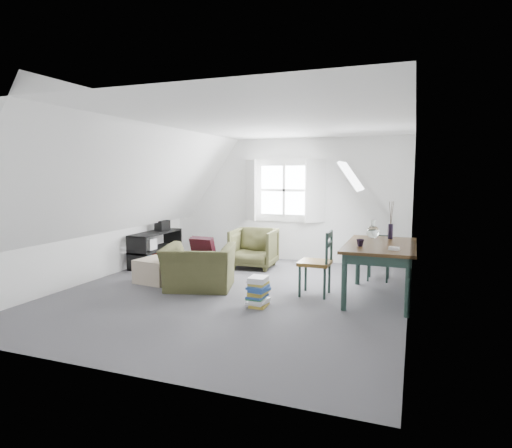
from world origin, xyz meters
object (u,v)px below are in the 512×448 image
at_px(ottoman, 157,270).
at_px(dining_table, 380,251).
at_px(dining_chair_far, 378,256).
at_px(armchair_far, 254,267).
at_px(dining_chair_near, 318,262).
at_px(media_shelf, 155,250).
at_px(armchair_near, 199,289).
at_px(magazine_stack, 258,292).

distance_m(ottoman, dining_table, 3.57).
height_order(ottoman, dining_chair_far, dining_chair_far).
bearing_deg(armchair_far, dining_table, -31.99).
bearing_deg(dining_chair_near, media_shelf, -117.50).
bearing_deg(armchair_near, armchair_far, -114.02).
xyz_separation_m(ottoman, media_shelf, (-0.78, 1.10, 0.10)).
relative_size(armchair_far, magazine_stack, 2.04).
distance_m(ottoman, dining_chair_far, 3.70).
height_order(dining_table, dining_chair_near, dining_chair_near).
distance_m(armchair_far, dining_chair_far, 2.36).
bearing_deg(media_shelf, magazine_stack, -36.62).
height_order(armchair_far, dining_chair_far, dining_chair_far).
bearing_deg(armchair_far, media_shelf, -169.08).
bearing_deg(ottoman, dining_chair_near, 3.31).
xyz_separation_m(armchair_near, dining_chair_far, (2.57, 1.52, 0.42)).
relative_size(armchair_far, media_shelf, 0.64).
bearing_deg(ottoman, magazine_stack, -17.86).
height_order(armchair_near, ottoman, ottoman).
bearing_deg(dining_chair_near, armchair_near, -92.74).
xyz_separation_m(dining_table, dining_chair_far, (-0.10, 1.09, -0.28)).
distance_m(dining_table, dining_chair_near, 0.90).
bearing_deg(media_shelf, dining_chair_near, -20.01).
relative_size(ottoman, media_shelf, 0.45).
xyz_separation_m(armchair_far, dining_chair_far, (2.31, -0.21, 0.42)).
height_order(armchair_near, dining_table, dining_table).
relative_size(armchair_near, ottoman, 1.80).
relative_size(armchair_near, magazine_stack, 2.60).
bearing_deg(armchair_far, dining_chair_near, -46.59).
distance_m(armchair_near, dining_table, 2.80).
distance_m(armchair_near, dining_chair_near, 1.89).
bearing_deg(armchair_near, ottoman, -25.16).
distance_m(armchair_near, media_shelf, 2.07).
bearing_deg(media_shelf, armchair_far, 9.90).
bearing_deg(ottoman, armchair_near, -9.67).
distance_m(dining_chair_near, magazine_stack, 1.07).
xyz_separation_m(dining_table, dining_chair_near, (-0.87, -0.13, -0.19)).
bearing_deg(dining_chair_near, ottoman, -98.84).
xyz_separation_m(armchair_far, media_shelf, (-1.89, -0.49, 0.30)).
xyz_separation_m(armchair_far, dining_chair_near, (1.54, -1.44, 0.50)).
height_order(ottoman, dining_table, dining_table).
bearing_deg(magazine_stack, dining_chair_near, 51.79).
distance_m(armchair_far, magazine_stack, 2.43).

